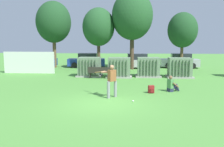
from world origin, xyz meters
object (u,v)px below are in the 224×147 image
object	(u,v)px
parked_car_rightmost	(180,61)
parked_car_leftmost	(38,61)
transformer_west	(89,67)
sports_ball	(133,101)
park_bench	(99,72)
transformer_east	(180,68)
transformer_mid_west	(119,68)
parked_car_right_of_center	(136,61)
seated_spectator	(172,85)
parked_car_left_of_center	(87,61)
batter	(111,79)
transformer_mid_east	(148,67)
backpack	(151,89)

from	to	relation	value
parked_car_rightmost	parked_car_leftmost	bearing A→B (deg)	-177.44
transformer_west	parked_car_leftmost	bearing A→B (deg)	136.79
sports_ball	park_bench	bearing A→B (deg)	110.06
transformer_west	transformer_east	distance (m)	7.51
transformer_mid_west	parked_car_leftmost	xyz separation A→B (m)	(-9.74, 7.00, -0.04)
park_bench	parked_car_right_of_center	distance (m)	8.22
seated_spectator	parked_car_left_of_center	xyz separation A→B (m)	(-7.57, 12.94, 0.38)
batter	transformer_mid_west	bearing A→B (deg)	89.78
park_bench	parked_car_right_of_center	xyz separation A→B (m)	(3.06, 7.62, 0.22)
sports_ball	parked_car_right_of_center	bearing A→B (deg)	88.66
seated_spectator	batter	bearing A→B (deg)	-152.07
transformer_mid_east	batter	world-z (taller)	batter
parked_car_leftmost	sports_ball	bearing A→B (deg)	-54.51
transformer_east	parked_car_left_of_center	size ratio (longest dim) A/B	0.48
transformer_mid_east	parked_car_leftmost	world-z (taller)	same
park_bench	parked_car_right_of_center	world-z (taller)	parked_car_right_of_center
parked_car_leftmost	parked_car_left_of_center	bearing A→B (deg)	4.23
sports_ball	seated_spectator	distance (m)	3.57
batter	parked_car_right_of_center	world-z (taller)	batter
sports_ball	batter	bearing A→B (deg)	142.42
transformer_east	parked_car_rightmost	world-z (taller)	same
transformer_mid_east	parked_car_rightmost	xyz separation A→B (m)	(3.99, 7.32, -0.04)
backpack	parked_car_right_of_center	size ratio (longest dim) A/B	0.10
parked_car_rightmost	transformer_mid_east	bearing A→B (deg)	-118.60
parked_car_left_of_center	parked_car_rightmost	distance (m)	10.56
sports_ball	parked_car_leftmost	size ratio (longest dim) A/B	0.02
transformer_mid_east	parked_car_leftmost	size ratio (longest dim) A/B	0.48
transformer_west	backpack	size ratio (longest dim) A/B	4.77
seated_spectator	parked_car_left_of_center	world-z (taller)	parked_car_left_of_center
transformer_mid_east	transformer_west	bearing A→B (deg)	-178.19
park_bench	transformer_east	bearing A→B (deg)	9.32
transformer_west	transformer_mid_east	xyz separation A→B (m)	(4.97, 0.16, 0.00)
parked_car_left_of_center	parked_car_leftmost	bearing A→B (deg)	-175.77
transformer_mid_west	parked_car_leftmost	world-z (taller)	same
sports_ball	transformer_mid_west	bearing A→B (deg)	97.80
transformer_east	parked_car_right_of_center	distance (m)	7.41
transformer_west	batter	bearing A→B (deg)	-71.63
backpack	parked_car_left_of_center	size ratio (longest dim) A/B	0.10
transformer_west	transformer_mid_west	xyz separation A→B (m)	(2.55, -0.25, 0.00)
transformer_mid_east	parked_car_left_of_center	xyz separation A→B (m)	(-6.56, 7.01, -0.04)
park_bench	parked_car_leftmost	size ratio (longest dim) A/B	0.42
transformer_east	batter	bearing A→B (deg)	-123.28
batter	parked_car_leftmost	size ratio (longest dim) A/B	0.40
transformer_east	parked_car_leftmost	size ratio (longest dim) A/B	0.48
transformer_mid_east	parked_car_left_of_center	bearing A→B (deg)	133.13
transformer_mid_east	park_bench	size ratio (longest dim) A/B	1.16
seated_spectator	parked_car_rightmost	distance (m)	13.59
transformer_west	park_bench	world-z (taller)	transformer_west
parked_car_right_of_center	parked_car_rightmost	xyz separation A→B (m)	(4.92, 0.93, 0.00)
batter	park_bench	bearing A→B (deg)	103.37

